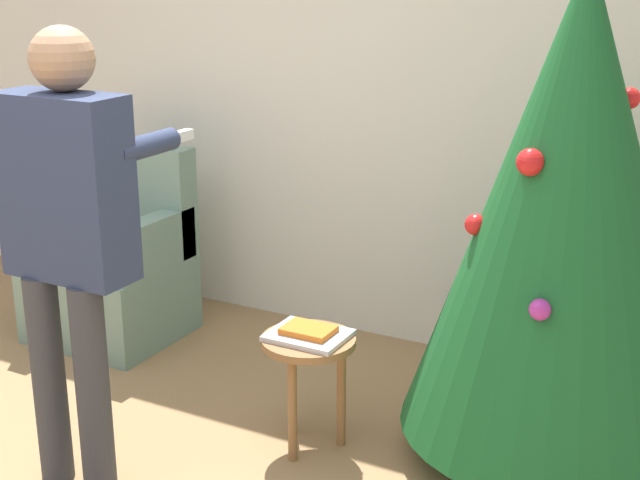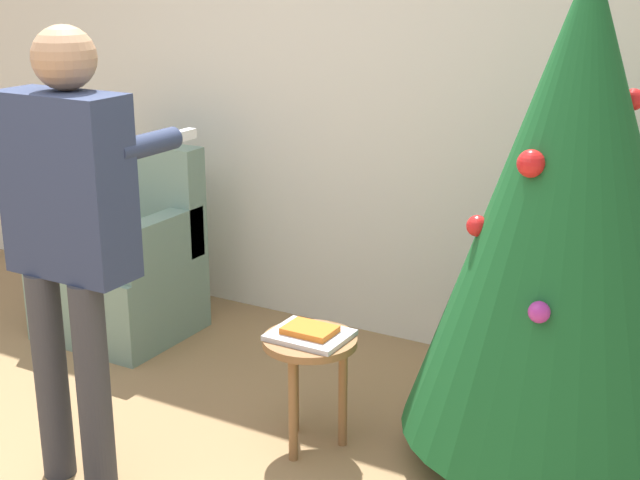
# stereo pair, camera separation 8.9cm
# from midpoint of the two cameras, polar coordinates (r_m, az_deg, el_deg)

# --- Properties ---
(wall_back) EXTENTS (8.00, 0.06, 2.70)m
(wall_back) POSITION_cam_midpoint_polar(r_m,az_deg,el_deg) (4.42, 0.93, 10.93)
(wall_back) COLOR silver
(wall_back) RESTS_ON ground_plane
(christmas_tree) EXTENTS (1.16, 1.16, 1.90)m
(christmas_tree) POSITION_cam_midpoint_polar(r_m,az_deg,el_deg) (3.29, 14.93, 2.13)
(christmas_tree) COLOR brown
(christmas_tree) RESTS_ON ground_plane
(armchair) EXTENTS (0.69, 0.63, 0.96)m
(armchair) POSITION_cam_midpoint_polar(r_m,az_deg,el_deg) (4.69, -13.53, -1.82)
(armchair) COLOR gray
(armchair) RESTS_ON ground_plane
(person_standing) EXTENTS (0.47, 0.57, 1.66)m
(person_standing) POSITION_cam_midpoint_polar(r_m,az_deg,el_deg) (3.18, -16.60, 1.11)
(person_standing) COLOR #38383D
(person_standing) RESTS_ON ground_plane
(side_stool) EXTENTS (0.37, 0.37, 0.47)m
(side_stool) POSITION_cam_midpoint_polar(r_m,az_deg,el_deg) (3.49, -1.48, -7.53)
(side_stool) COLOR olive
(side_stool) RESTS_ON ground_plane
(laptop) EXTENTS (0.30, 0.24, 0.02)m
(laptop) POSITION_cam_midpoint_polar(r_m,az_deg,el_deg) (3.45, -1.49, -6.12)
(laptop) COLOR silver
(laptop) RESTS_ON side_stool
(book) EXTENTS (0.19, 0.14, 0.02)m
(book) POSITION_cam_midpoint_polar(r_m,az_deg,el_deg) (3.44, -1.49, -5.78)
(book) COLOR orange
(book) RESTS_ON laptop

